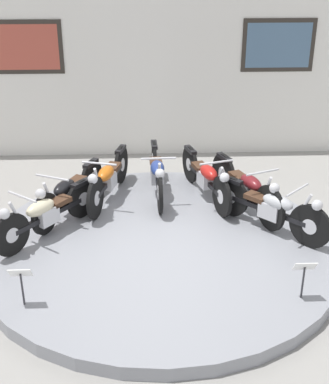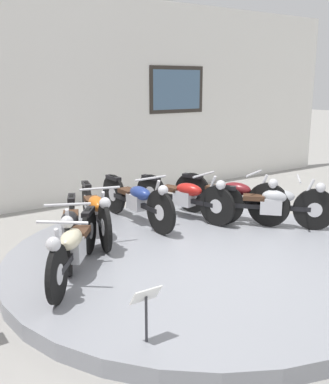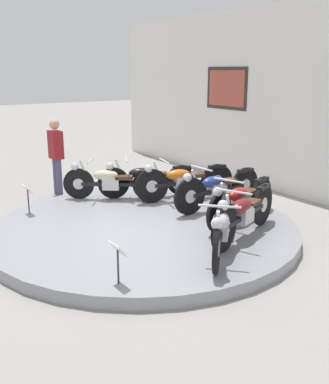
{
  "view_description": "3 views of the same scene",
  "coord_description": "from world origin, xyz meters",
  "px_view_note": "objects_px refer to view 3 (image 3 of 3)",
  "views": [
    {
      "loc": [
        -0.2,
        -6.48,
        4.02
      ],
      "look_at": [
        0.06,
        -0.03,
        0.96
      ],
      "focal_mm": 50.0,
      "sensor_mm": 36.0,
      "label": 1
    },
    {
      "loc": [
        -3.41,
        -4.29,
        2.34
      ],
      "look_at": [
        -0.28,
        0.35,
        0.96
      ],
      "focal_mm": 42.0,
      "sensor_mm": 36.0,
      "label": 2
    },
    {
      "loc": [
        5.91,
        -3.64,
        2.6
      ],
      "look_at": [
        0.19,
        0.27,
        0.72
      ],
      "focal_mm": 42.0,
      "sensor_mm": 36.0,
      "label": 3
    }
  ],
  "objects_px": {
    "motorcycle_orange": "(183,180)",
    "motorcycle_silver": "(221,226)",
    "motorcycle_cream": "(111,181)",
    "motorcycle_maroon": "(244,212)",
    "visitor_standing": "(56,153)",
    "motorcycle_blue": "(217,187)",
    "info_placard_front_centre": "(118,254)",
    "motorcycle_red": "(240,199)",
    "info_placard_front_left": "(28,193)",
    "motorcycle_black": "(146,178)"
  },
  "relations": [
    {
      "from": "visitor_standing",
      "to": "motorcycle_maroon",
      "type": "bearing_deg",
      "value": 14.1
    },
    {
      "from": "motorcycle_silver",
      "to": "info_placard_front_left",
      "type": "height_order",
      "value": "motorcycle_silver"
    },
    {
      "from": "motorcycle_blue",
      "to": "motorcycle_silver",
      "type": "bearing_deg",
      "value": -39.17
    },
    {
      "from": "motorcycle_cream",
      "to": "motorcycle_black",
      "type": "xyz_separation_m",
      "value": [
        0.23,
        0.65,
        0.01
      ]
    },
    {
      "from": "motorcycle_black",
      "to": "info_placard_front_centre",
      "type": "distance_m",
      "value": 3.75
    },
    {
      "from": "visitor_standing",
      "to": "motorcycle_cream",
      "type": "bearing_deg",
      "value": 17.1
    },
    {
      "from": "motorcycle_black",
      "to": "motorcycle_maroon",
      "type": "height_order",
      "value": "motorcycle_maroon"
    },
    {
      "from": "motorcycle_red",
      "to": "info_placard_front_centre",
      "type": "xyz_separation_m",
      "value": [
        0.84,
        -2.73,
        -0.01
      ]
    },
    {
      "from": "motorcycle_silver",
      "to": "info_placard_front_centre",
      "type": "distance_m",
      "value": 1.61
    },
    {
      "from": "info_placard_front_left",
      "to": "info_placard_front_centre",
      "type": "bearing_deg",
      "value": 0.0
    },
    {
      "from": "motorcycle_blue",
      "to": "visitor_standing",
      "type": "xyz_separation_m",
      "value": [
        -3.14,
        -1.78,
        0.34
      ]
    },
    {
      "from": "motorcycle_cream",
      "to": "motorcycle_black",
      "type": "height_order",
      "value": "motorcycle_black"
    },
    {
      "from": "motorcycle_cream",
      "to": "info_placard_front_centre",
      "type": "xyz_separation_m",
      "value": [
        3.22,
        -1.6,
        -0.0
      ]
    },
    {
      "from": "motorcycle_silver",
      "to": "motorcycle_maroon",
      "type": "bearing_deg",
      "value": 109.77
    },
    {
      "from": "motorcycle_red",
      "to": "visitor_standing",
      "type": "relative_size",
      "value": 1.18
    },
    {
      "from": "motorcycle_cream",
      "to": "motorcycle_silver",
      "type": "relative_size",
      "value": 1.07
    },
    {
      "from": "motorcycle_orange",
      "to": "motorcycle_red",
      "type": "distance_m",
      "value": 1.57
    },
    {
      "from": "motorcycle_cream",
      "to": "motorcycle_silver",
      "type": "height_order",
      "value": "motorcycle_silver"
    },
    {
      "from": "motorcycle_cream",
      "to": "motorcycle_orange",
      "type": "relative_size",
      "value": 0.8
    },
    {
      "from": "motorcycle_orange",
      "to": "motorcycle_maroon",
      "type": "relative_size",
      "value": 1.02
    },
    {
      "from": "motorcycle_red",
      "to": "info_placard_front_left",
      "type": "height_order",
      "value": "motorcycle_red"
    },
    {
      "from": "visitor_standing",
      "to": "motorcycle_blue",
      "type": "bearing_deg",
      "value": 29.51
    },
    {
      "from": "motorcycle_orange",
      "to": "motorcycle_silver",
      "type": "bearing_deg",
      "value": -25.29
    },
    {
      "from": "motorcycle_cream",
      "to": "motorcycle_orange",
      "type": "bearing_deg",
      "value": 54.43
    },
    {
      "from": "motorcycle_maroon",
      "to": "info_placard_front_centre",
      "type": "distance_m",
      "value": 2.27
    },
    {
      "from": "info_placard_front_left",
      "to": "info_placard_front_centre",
      "type": "xyz_separation_m",
      "value": [
        3.25,
        0.0,
        0.0
      ]
    },
    {
      "from": "motorcycle_blue",
      "to": "motorcycle_maroon",
      "type": "bearing_deg",
      "value": -25.49
    },
    {
      "from": "info_placard_front_left",
      "to": "motorcycle_cream",
      "type": "bearing_deg",
      "value": 88.88
    },
    {
      "from": "motorcycle_cream",
      "to": "motorcycle_maroon",
      "type": "distance_m",
      "value": 3.03
    },
    {
      "from": "motorcycle_red",
      "to": "info_placard_front_left",
      "type": "bearing_deg",
      "value": -131.46
    },
    {
      "from": "motorcycle_red",
      "to": "motorcycle_maroon",
      "type": "height_order",
      "value": "motorcycle_maroon"
    },
    {
      "from": "info_placard_front_centre",
      "to": "visitor_standing",
      "type": "distance_m",
      "value": 4.91
    },
    {
      "from": "motorcycle_red",
      "to": "motorcycle_silver",
      "type": "distance_m",
      "value": 1.38
    },
    {
      "from": "motorcycle_orange",
      "to": "motorcycle_maroon",
      "type": "bearing_deg",
      "value": -12.47
    },
    {
      "from": "info_placard_front_centre",
      "to": "motorcycle_orange",
      "type": "bearing_deg",
      "value": 131.43
    },
    {
      "from": "motorcycle_blue",
      "to": "motorcycle_silver",
      "type": "xyz_separation_m",
      "value": [
        1.59,
        -1.3,
        -0.01
      ]
    },
    {
      "from": "motorcycle_cream",
      "to": "visitor_standing",
      "type": "xyz_separation_m",
      "value": [
        -1.55,
        -0.48,
        0.36
      ]
    },
    {
      "from": "motorcycle_cream",
      "to": "motorcycle_maroon",
      "type": "height_order",
      "value": "motorcycle_maroon"
    },
    {
      "from": "motorcycle_orange",
      "to": "info_placard_front_centre",
      "type": "relative_size",
      "value": 3.81
    },
    {
      "from": "motorcycle_cream",
      "to": "motorcycle_red",
      "type": "xyz_separation_m",
      "value": [
        2.38,
        1.13,
        0.01
      ]
    },
    {
      "from": "motorcycle_cream",
      "to": "info_placard_front_left",
      "type": "bearing_deg",
      "value": -91.12
    },
    {
      "from": "motorcycle_silver",
      "to": "visitor_standing",
      "type": "xyz_separation_m",
      "value": [
        -4.74,
        -0.48,
        0.35
      ]
    },
    {
      "from": "motorcycle_cream",
      "to": "info_placard_front_left",
      "type": "height_order",
      "value": "motorcycle_cream"
    },
    {
      "from": "motorcycle_blue",
      "to": "motorcycle_maroon",
      "type": "distance_m",
      "value": 1.51
    },
    {
      "from": "motorcycle_black",
      "to": "motorcycle_orange",
      "type": "distance_m",
      "value": 0.75
    },
    {
      "from": "motorcycle_maroon",
      "to": "visitor_standing",
      "type": "bearing_deg",
      "value": -165.9
    },
    {
      "from": "info_placard_front_centre",
      "to": "motorcycle_black",
      "type": "bearing_deg",
      "value": 142.99
    },
    {
      "from": "motorcycle_blue",
      "to": "info_placard_front_left",
      "type": "xyz_separation_m",
      "value": [
        -1.63,
        -2.91,
        -0.03
      ]
    },
    {
      "from": "motorcycle_cream",
      "to": "info_placard_front_left",
      "type": "xyz_separation_m",
      "value": [
        -0.03,
        -1.6,
        -0.0
      ]
    },
    {
      "from": "motorcycle_cream",
      "to": "motorcycle_blue",
      "type": "bearing_deg",
      "value": 39.25
    }
  ]
}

